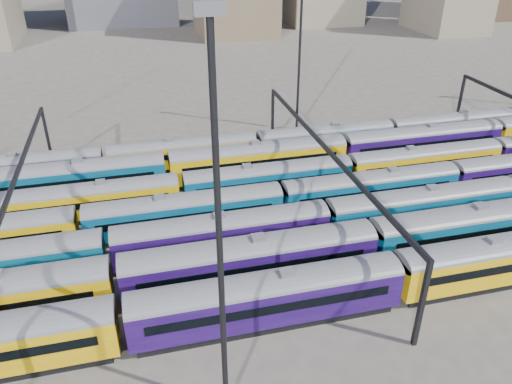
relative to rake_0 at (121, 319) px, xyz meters
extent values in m
plane|color=#48413D|center=(11.45, 15.00, -2.88)|extent=(500.00, 500.00, 0.00)
cube|color=black|center=(11.15, 0.00, -2.50)|extent=(20.61, 2.67, 0.76)
cube|color=#170739|center=(11.15, 0.00, -0.54)|extent=(21.70, 3.15, 3.15)
cylinder|color=#4C4C51|center=(11.15, 0.00, 1.03)|extent=(21.70, 3.15, 3.15)
cube|color=black|center=(11.15, -1.59, -0.17)|extent=(19.09, 0.06, 0.81)
cube|color=black|center=(11.15, 1.59, -0.17)|extent=(19.09, 0.06, 0.81)
cube|color=slate|center=(11.15, 0.00, 1.87)|extent=(1.08, 0.98, 0.38)
cube|color=black|center=(33.44, 0.00, -2.50)|extent=(20.61, 2.67, 0.76)
cube|color=#B18407|center=(33.44, 0.00, -0.54)|extent=(21.70, 3.15, 3.15)
cube|color=black|center=(33.44, 1.59, -0.17)|extent=(19.09, 0.06, 0.81)
cube|color=black|center=(11.02, 5.00, -2.49)|extent=(21.11, 2.74, 0.78)
cube|color=#170739|center=(11.02, 5.00, -0.49)|extent=(22.22, 3.22, 3.22)
cylinder|color=#4C4C51|center=(11.02, 5.00, 1.12)|extent=(22.22, 3.22, 3.22)
cube|color=black|center=(11.02, 3.37, -0.10)|extent=(19.55, 0.06, 0.83)
cube|color=black|center=(11.02, 6.63, -0.10)|extent=(19.55, 0.06, 0.83)
cube|color=slate|center=(11.02, 5.00, 1.98)|extent=(1.11, 1.00, 0.39)
cube|color=black|center=(33.84, 5.00, -2.49)|extent=(21.11, 2.74, 0.78)
cube|color=#053652|center=(33.84, 5.00, -0.49)|extent=(22.22, 3.22, 3.22)
cylinder|color=#4C4C51|center=(33.84, 5.00, 1.12)|extent=(22.22, 3.22, 3.22)
cube|color=black|center=(33.84, 3.37, -0.10)|extent=(19.55, 0.06, 0.83)
cube|color=black|center=(33.84, 6.63, -0.10)|extent=(19.55, 0.06, 0.83)
cube|color=slate|center=(33.84, 5.00, 1.98)|extent=(1.11, 1.00, 0.39)
cube|color=black|center=(9.47, 10.00, -2.52)|extent=(19.46, 2.52, 0.72)
cube|color=#170739|center=(9.47, 10.00, -0.67)|extent=(20.48, 2.97, 2.97)
cylinder|color=#4C4C51|center=(9.47, 10.00, 0.81)|extent=(20.48, 2.97, 2.97)
cube|color=black|center=(9.47, 8.49, -0.32)|extent=(18.03, 0.06, 0.77)
cube|color=black|center=(9.47, 11.51, -0.32)|extent=(18.03, 0.06, 0.77)
cube|color=slate|center=(9.47, 10.00, 1.60)|extent=(1.02, 0.92, 0.36)
cube|color=black|center=(30.56, 10.00, -2.52)|extent=(19.46, 2.52, 0.72)
cube|color=#053652|center=(30.56, 10.00, -0.67)|extent=(20.48, 2.97, 2.97)
cylinder|color=#4C4C51|center=(30.56, 10.00, 0.81)|extent=(20.48, 2.97, 2.97)
cube|color=black|center=(30.56, 8.49, -0.32)|extent=(18.03, 0.06, 0.77)
cube|color=black|center=(30.56, 11.51, -0.32)|extent=(18.03, 0.06, 0.77)
cube|color=slate|center=(30.56, 10.00, 1.60)|extent=(1.02, 0.92, 0.36)
cube|color=black|center=(6.54, 15.00, -2.53)|extent=(18.98, 2.46, 0.70)
cube|color=#053652|center=(6.54, 15.00, -0.73)|extent=(19.98, 2.90, 2.90)
cylinder|color=#4C4C51|center=(6.54, 15.00, 0.72)|extent=(19.98, 2.90, 2.90)
cube|color=black|center=(6.54, 13.53, -0.38)|extent=(17.58, 0.06, 0.75)
cube|color=black|center=(6.54, 16.47, -0.38)|extent=(17.58, 0.06, 0.75)
cube|color=slate|center=(6.54, 15.00, 1.49)|extent=(1.00, 0.90, 0.35)
cube|color=black|center=(27.12, 15.00, -2.53)|extent=(18.98, 2.46, 0.70)
cube|color=#053652|center=(27.12, 15.00, -0.73)|extent=(19.98, 2.90, 2.90)
cylinder|color=#4C4C51|center=(27.12, 15.00, 0.72)|extent=(19.98, 2.90, 2.90)
cube|color=black|center=(27.12, 13.53, -0.38)|extent=(17.58, 0.06, 0.75)
cube|color=black|center=(27.12, 16.47, -0.38)|extent=(17.58, 0.06, 0.75)
cube|color=slate|center=(27.12, 15.00, 1.49)|extent=(1.00, 0.90, 0.35)
cube|color=black|center=(-3.34, 20.00, -2.54)|extent=(18.47, 2.40, 0.68)
cube|color=#B18407|center=(-3.34, 20.00, -0.79)|extent=(19.45, 2.82, 2.82)
cylinder|color=#4C4C51|center=(-3.34, 20.00, 0.62)|extent=(19.45, 2.82, 2.82)
cube|color=black|center=(-3.34, 18.57, -0.45)|extent=(17.11, 0.06, 0.73)
cube|color=black|center=(-3.34, 21.43, -0.45)|extent=(17.11, 0.06, 0.73)
cube|color=slate|center=(-3.34, 20.00, 1.37)|extent=(0.97, 0.88, 0.34)
cube|color=black|center=(16.71, 20.00, -2.54)|extent=(18.47, 2.40, 0.68)
cube|color=#053652|center=(16.71, 20.00, -0.79)|extent=(19.45, 2.82, 2.82)
cylinder|color=#4C4C51|center=(16.71, 20.00, 0.62)|extent=(19.45, 2.82, 2.82)
cube|color=black|center=(16.71, 18.57, -0.45)|extent=(17.11, 0.06, 0.73)
cube|color=black|center=(16.71, 21.43, -0.45)|extent=(17.11, 0.06, 0.73)
cube|color=slate|center=(16.71, 20.00, 1.37)|extent=(0.97, 0.88, 0.34)
cube|color=black|center=(36.75, 20.00, -2.54)|extent=(18.47, 2.40, 0.68)
cube|color=#B18407|center=(36.75, 20.00, -0.79)|extent=(19.45, 2.82, 2.82)
cylinder|color=#4C4C51|center=(36.75, 20.00, 0.62)|extent=(19.45, 2.82, 2.82)
cube|color=black|center=(36.75, 18.57, -0.45)|extent=(17.11, 0.06, 0.73)
cube|color=black|center=(36.75, 21.43, -0.45)|extent=(17.11, 0.06, 0.73)
cube|color=slate|center=(36.75, 20.00, 1.37)|extent=(0.97, 0.88, 0.34)
cube|color=black|center=(-5.57, 25.00, -2.49)|extent=(20.71, 2.69, 0.76)
cube|color=#053652|center=(-5.57, 25.00, -0.53)|extent=(21.80, 3.16, 3.16)
cylinder|color=#4C4C51|center=(-5.57, 25.00, 1.05)|extent=(21.80, 3.16, 3.16)
cube|color=black|center=(-5.57, 23.40, -0.15)|extent=(19.19, 0.06, 0.82)
cube|color=black|center=(-5.57, 26.60, -0.15)|extent=(19.19, 0.06, 0.82)
cube|color=slate|center=(-5.57, 25.00, 1.89)|extent=(1.09, 0.98, 0.38)
cube|color=black|center=(16.84, 25.00, -2.49)|extent=(20.71, 2.69, 0.76)
cube|color=#B18407|center=(16.84, 25.00, -0.53)|extent=(21.80, 3.16, 3.16)
cylinder|color=#4C4C51|center=(16.84, 25.00, 1.05)|extent=(21.80, 3.16, 3.16)
cube|color=black|center=(16.84, 23.40, -0.15)|extent=(19.19, 0.06, 0.82)
cube|color=black|center=(16.84, 26.60, -0.15)|extent=(19.19, 0.06, 0.82)
cube|color=slate|center=(16.84, 25.00, 1.89)|extent=(1.09, 0.98, 0.38)
cube|color=black|center=(39.24, 25.00, -2.49)|extent=(20.71, 2.69, 0.76)
cube|color=#170739|center=(39.24, 25.00, -0.53)|extent=(21.80, 3.16, 3.16)
cylinder|color=#4C4C51|center=(39.24, 25.00, 1.05)|extent=(21.80, 3.16, 3.16)
cube|color=black|center=(39.24, 23.40, -0.15)|extent=(19.19, 0.06, 0.82)
cube|color=black|center=(39.24, 26.60, -0.15)|extent=(19.19, 0.06, 0.82)
cube|color=slate|center=(39.24, 25.00, 1.89)|extent=(1.09, 0.98, 0.38)
cube|color=black|center=(-11.30, 30.00, -2.55)|extent=(17.88, 2.32, 0.66)
cube|color=#170739|center=(-11.30, 30.00, -0.85)|extent=(18.82, 2.73, 2.73)
cylinder|color=#4C4C51|center=(-11.30, 30.00, 0.51)|extent=(18.82, 2.73, 2.73)
cube|color=black|center=(-11.30, 28.62, -0.53)|extent=(16.57, 0.06, 0.71)
cube|color=black|center=(-11.30, 31.38, -0.53)|extent=(16.57, 0.06, 0.71)
cube|color=slate|center=(-11.30, 30.00, 1.24)|extent=(0.94, 0.85, 0.33)
cube|color=black|center=(8.13, 30.00, -2.55)|extent=(17.88, 2.32, 0.66)
cube|color=#B18407|center=(8.13, 30.00, -0.85)|extent=(18.82, 2.73, 2.73)
cylinder|color=#4C4C51|center=(8.13, 30.00, 0.51)|extent=(18.82, 2.73, 2.73)
cube|color=black|center=(8.13, 28.62, -0.53)|extent=(16.57, 0.06, 0.71)
cube|color=black|center=(8.13, 31.38, -0.53)|extent=(16.57, 0.06, 0.71)
cube|color=slate|center=(8.13, 30.00, 1.24)|extent=(0.94, 0.85, 0.33)
cube|color=black|center=(27.55, 30.00, -2.55)|extent=(17.88, 2.32, 0.66)
cube|color=#053652|center=(27.55, 30.00, -0.85)|extent=(18.82, 2.73, 2.73)
cylinder|color=#4C4C51|center=(27.55, 30.00, 0.51)|extent=(18.82, 2.73, 2.73)
cube|color=black|center=(27.55, 28.62, -0.53)|extent=(16.57, 0.06, 0.71)
cube|color=black|center=(27.55, 31.38, -0.53)|extent=(16.57, 0.06, 0.71)
cube|color=slate|center=(27.55, 30.00, 1.24)|extent=(0.94, 0.85, 0.33)
cube|color=black|center=(46.98, 30.00, -2.55)|extent=(17.88, 2.32, 0.66)
cube|color=#170739|center=(46.98, 30.00, -0.85)|extent=(18.82, 2.73, 2.73)
cylinder|color=#4C4C51|center=(46.98, 30.00, 0.51)|extent=(18.82, 2.73, 2.73)
cube|color=black|center=(46.98, 28.62, -0.53)|extent=(16.57, 0.06, 0.71)
cube|color=black|center=(46.98, 31.38, -0.53)|extent=(16.57, 0.06, 0.71)
cube|color=slate|center=(46.98, 30.00, 1.24)|extent=(0.94, 0.85, 0.33)
cube|color=black|center=(-8.55, 35.00, 1.12)|extent=(0.35, 0.35, 8.00)
cube|color=black|center=(-8.55, 15.00, 4.92)|extent=(0.30, 40.00, 0.45)
cube|color=black|center=(21.45, -5.00, 1.12)|extent=(0.35, 0.35, 8.00)
cube|color=black|center=(21.45, 35.00, 1.12)|extent=(0.35, 0.35, 8.00)
cube|color=black|center=(21.45, 15.00, 4.92)|extent=(0.30, 40.00, 0.45)
cube|color=black|center=(51.45, 35.00, 1.12)|extent=(0.35, 0.35, 8.00)
cylinder|color=black|center=(6.45, -7.00, 9.62)|extent=(0.36, 0.36, 25.00)
cube|color=slate|center=(6.45, -7.00, 22.42)|extent=(1.40, 0.50, 0.60)
cylinder|color=black|center=(26.45, 39.00, 9.62)|extent=(0.36, 0.36, 25.00)
camera|label=1|loc=(2.95, -29.05, 25.80)|focal=35.00mm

